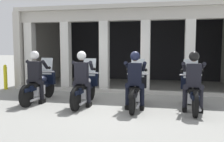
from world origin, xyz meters
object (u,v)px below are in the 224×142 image
at_px(motorcycle_far_left, 40,85).
at_px(bollard_kerbside, 5,77).
at_px(motorcycle_center_left, 85,88).
at_px(motorcycle_center_right, 136,89).
at_px(police_officer_far_right, 193,76).
at_px(motorcycle_far_right, 192,91).
at_px(police_officer_far_left, 35,72).
at_px(police_officer_center_right, 135,75).
at_px(police_officer_center_left, 82,74).

distance_m(motorcycle_far_left, bollard_kerbside, 3.00).
distance_m(motorcycle_center_left, motorcycle_center_right, 1.51).
bearing_deg(bollard_kerbside, police_officer_far_right, -16.51).
bearing_deg(motorcycle_center_right, motorcycle_far_right, 6.64).
xyz_separation_m(police_officer_far_left, police_officer_center_right, (3.03, -0.14, 0.00)).
distance_m(police_officer_far_right, bollard_kerbside, 7.32).
distance_m(motorcycle_center_right, police_officer_far_right, 1.59).
xyz_separation_m(motorcycle_far_left, police_officer_far_left, (-0.00, -0.28, 0.44)).
xyz_separation_m(motorcycle_center_left, police_officer_far_right, (3.02, -0.24, 0.44)).
xyz_separation_m(police_officer_center_left, bollard_kerbside, (-3.98, 2.12, -0.44)).
distance_m(motorcycle_far_right, bollard_kerbside, 7.23).
bearing_deg(bollard_kerbside, police_officer_far_left, -39.00).
bearing_deg(police_officer_far_right, police_officer_center_right, -166.64).
relative_size(police_officer_far_left, police_officer_far_right, 1.00).
distance_m(police_officer_far_left, police_officer_center_right, 3.03).
height_order(motorcycle_far_right, bollard_kerbside, motorcycle_far_right).
bearing_deg(motorcycle_far_left, motorcycle_center_right, 6.59).
bearing_deg(police_officer_far_left, bollard_kerbside, 150.23).
xyz_separation_m(motorcycle_center_right, motorcycle_far_right, (1.51, 0.06, 0.00)).
bearing_deg(police_officer_center_left, police_officer_far_left, -175.96).
xyz_separation_m(motorcycle_center_right, police_officer_far_right, (1.51, -0.22, 0.44)).
xyz_separation_m(motorcycle_center_left, police_officer_center_right, (1.51, -0.31, 0.44)).
bearing_deg(motorcycle_center_left, police_officer_center_right, -2.92).
distance_m(police_officer_far_left, bollard_kerbside, 3.20).
bearing_deg(police_officer_center_right, motorcycle_far_left, 176.39).
distance_m(motorcycle_center_left, motorcycle_far_right, 3.03).
xyz_separation_m(police_officer_far_left, motorcycle_center_right, (3.03, 0.14, -0.44)).
relative_size(motorcycle_far_left, motorcycle_center_right, 1.00).
bearing_deg(police_officer_center_right, police_officer_far_left, -178.29).
height_order(motorcycle_center_right, police_officer_far_right, police_officer_far_right).
relative_size(police_officer_center_left, motorcycle_center_right, 0.78).
bearing_deg(bollard_kerbside, motorcycle_far_right, -14.35).
distance_m(motorcycle_far_left, motorcycle_center_right, 3.03).
bearing_deg(bollard_kerbside, motorcycle_center_right, -18.64).
distance_m(police_officer_far_left, motorcycle_center_left, 1.59).
xyz_separation_m(motorcycle_far_right, police_officer_far_right, (-0.00, -0.28, 0.44)).
height_order(motorcycle_center_right, police_officer_center_right, police_officer_center_right).
bearing_deg(police_officer_far_right, motorcycle_center_right, -177.33).
xyz_separation_m(motorcycle_center_left, bollard_kerbside, (-3.98, 1.83, -0.00)).
relative_size(motorcycle_center_right, police_officer_center_right, 1.29).
xyz_separation_m(police_officer_far_left, motorcycle_far_right, (4.54, 0.20, -0.44)).
bearing_deg(police_officer_far_left, motorcycle_center_left, 15.48).
relative_size(police_officer_center_left, motorcycle_far_right, 0.78).
xyz_separation_m(motorcycle_center_right, police_officer_center_right, (-0.00, -0.28, 0.44)).
xyz_separation_m(motorcycle_far_left, police_officer_center_right, (3.02, -0.42, 0.44)).
distance_m(police_officer_far_left, motorcycle_far_right, 4.57).
bearing_deg(police_officer_center_left, motorcycle_far_left, 173.63).
bearing_deg(motorcycle_far_left, motorcycle_center_left, 4.78).
bearing_deg(police_officer_center_left, police_officer_far_right, 9.23).
relative_size(police_officer_center_left, bollard_kerbside, 1.58).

